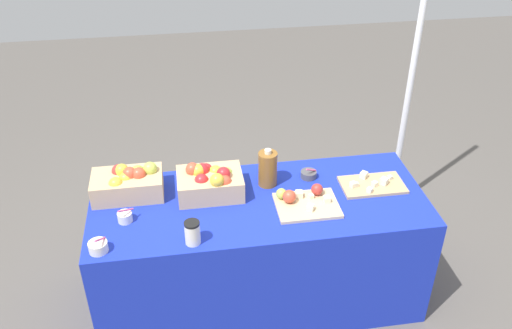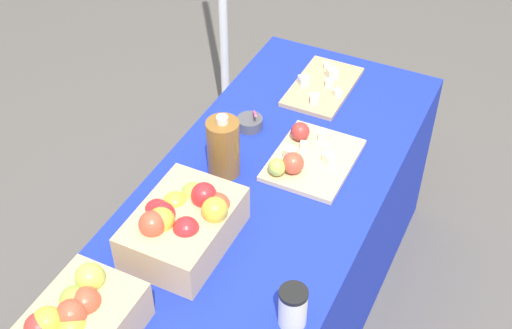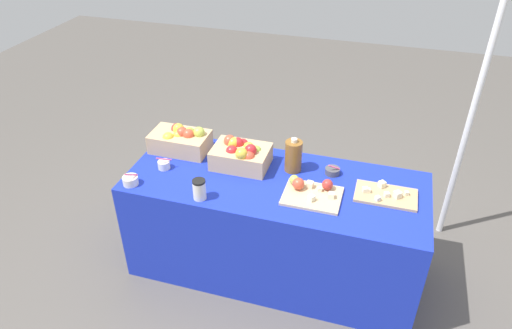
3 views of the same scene
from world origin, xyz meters
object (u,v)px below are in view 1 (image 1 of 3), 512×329
(sample_bowl_far, at_px, (98,247))
(coffee_cup, at_px, (192,233))
(cutting_board_front, at_px, (304,201))
(tent_pole, at_px, (412,74))
(cutting_board_back, at_px, (372,184))
(apple_crate_middle, at_px, (210,181))
(sample_bowl_mid, at_px, (309,174))
(apple_crate_left, at_px, (128,183))
(cider_jug, at_px, (268,169))
(sample_bowl_near, at_px, (125,217))

(sample_bowl_far, xyz_separation_m, coffee_cup, (0.47, -0.01, 0.04))
(cutting_board_front, height_order, sample_bowl_far, sample_bowl_far)
(cutting_board_front, height_order, tent_pole, tent_pole)
(cutting_board_back, height_order, sample_bowl_far, sample_bowl_far)
(sample_bowl_far, bearing_deg, apple_crate_middle, 34.24)
(apple_crate_middle, distance_m, coffee_cup, 0.43)
(sample_bowl_mid, bearing_deg, apple_crate_left, -179.48)
(apple_crate_middle, bearing_deg, tent_pole, 23.80)
(apple_crate_left, distance_m, sample_bowl_far, 0.49)
(cutting_board_front, relative_size, sample_bowl_mid, 3.62)
(apple_crate_left, relative_size, coffee_cup, 3.04)
(sample_bowl_far, bearing_deg, tent_pole, 27.11)
(cutting_board_back, height_order, coffee_cup, coffee_cup)
(cider_jug, distance_m, tent_pole, 1.25)
(sample_bowl_near, height_order, sample_bowl_mid, sample_bowl_near)
(sample_bowl_mid, xyz_separation_m, sample_bowl_far, (-1.19, -0.48, 0.01))
(cider_jug, relative_size, coffee_cup, 1.81)
(cutting_board_front, bearing_deg, cider_jug, 125.10)
(sample_bowl_far, height_order, cider_jug, cider_jug)
(apple_crate_left, xyz_separation_m, apple_crate_middle, (0.46, -0.06, 0.00))
(apple_crate_middle, xyz_separation_m, sample_bowl_near, (-0.47, -0.18, -0.05))
(apple_crate_middle, xyz_separation_m, cutting_board_back, (0.94, -0.08, -0.07))
(tent_pole, bearing_deg, cider_jug, -151.65)
(sample_bowl_near, distance_m, cider_jug, 0.85)
(sample_bowl_near, distance_m, tent_pole, 2.09)
(apple_crate_middle, height_order, sample_bowl_near, apple_crate_middle)
(cutting_board_back, relative_size, tent_pole, 0.16)
(cutting_board_front, bearing_deg, cutting_board_back, 14.39)
(cider_jug, bearing_deg, tent_pole, 28.35)
(tent_pole, bearing_deg, apple_crate_left, -163.33)
(apple_crate_left, bearing_deg, cutting_board_front, -14.65)
(cutting_board_back, height_order, sample_bowl_mid, sample_bowl_mid)
(coffee_cup, bearing_deg, apple_crate_middle, 73.08)
(cutting_board_back, bearing_deg, apple_crate_middle, 175.33)
(sample_bowl_near, relative_size, coffee_cup, 0.81)
(cutting_board_back, relative_size, sample_bowl_far, 3.42)
(sample_bowl_near, bearing_deg, apple_crate_left, 86.69)
(apple_crate_left, distance_m, tent_pole, 1.98)
(cutting_board_front, height_order, cutting_board_back, cutting_board_front)
(sample_bowl_near, bearing_deg, apple_crate_middle, 21.11)
(apple_crate_left, relative_size, tent_pole, 0.18)
(cutting_board_front, xyz_separation_m, coffee_cup, (-0.63, -0.23, 0.04))
(sample_bowl_far, bearing_deg, cider_jug, 25.66)
(cutting_board_back, xyz_separation_m, coffee_cup, (-1.07, -0.34, 0.05))
(cutting_board_front, relative_size, sample_bowl_far, 3.22)
(apple_crate_left, relative_size, cutting_board_back, 1.08)
(apple_crate_middle, height_order, tent_pole, tent_pole)
(sample_bowl_mid, relative_size, sample_bowl_far, 0.89)
(apple_crate_middle, bearing_deg, sample_bowl_near, -158.89)
(apple_crate_left, xyz_separation_m, sample_bowl_mid, (1.05, 0.01, -0.06))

